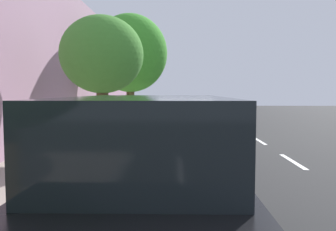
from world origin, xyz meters
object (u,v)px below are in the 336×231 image
(parked_sedan_white_nearest, at_px, (176,106))
(bicycle_at_curb, at_px, (150,149))
(parked_suv_black_mid, at_px, (148,183))
(street_tree_mid_block, at_px, (102,56))
(street_tree_near_cyclist, at_px, (130,54))
(parked_sedan_tan_second, at_px, (175,112))
(pedestrian_on_phone, at_px, (127,106))
(cyclist_with_backpack, at_px, (144,124))
(fire_hydrant, at_px, (121,140))

(parked_sedan_white_nearest, bearing_deg, bicycle_at_curb, 88.34)
(parked_suv_black_mid, distance_m, street_tree_mid_block, 7.34)
(parked_sedan_white_nearest, xyz_separation_m, street_tree_near_cyclist, (2.14, 14.53, 3.11))
(bicycle_at_curb, distance_m, street_tree_near_cyclist, 7.81)
(street_tree_mid_block, bearing_deg, parked_sedan_tan_second, -100.64)
(parked_sedan_tan_second, xyz_separation_m, bicycle_at_curb, (0.60, 12.01, -0.36))
(pedestrian_on_phone, bearing_deg, parked_sedan_white_nearest, -113.86)
(cyclist_with_backpack, xyz_separation_m, fire_hydrant, (0.67, 0.06, -0.50))
(parked_suv_black_mid, relative_size, fire_hydrant, 5.62)
(parked_sedan_white_nearest, bearing_deg, parked_suv_black_mid, 89.73)
(bicycle_at_curb, xyz_separation_m, street_tree_mid_block, (1.52, -0.70, 2.75))
(street_tree_near_cyclist, bearing_deg, cyclist_with_backpack, 101.56)
(street_tree_mid_block, bearing_deg, bicycle_at_curb, 155.17)
(parked_sedan_tan_second, relative_size, pedestrian_on_phone, 2.82)
(cyclist_with_backpack, height_order, fire_hydrant, cyclist_with_backpack)
(cyclist_with_backpack, xyz_separation_m, pedestrian_on_phone, (2.52, -13.28, -0.03))
(street_tree_mid_block, xyz_separation_m, fire_hydrant, (-0.63, 0.31, -2.56))
(parked_suv_black_mid, relative_size, street_tree_near_cyclist, 0.84)
(parked_suv_black_mid, xyz_separation_m, fire_hydrant, (1.38, -6.43, -0.45))
(parked_sedan_white_nearest, distance_m, fire_hydrant, 21.01)
(pedestrian_on_phone, distance_m, fire_hydrant, 13.48)
(parked_sedan_tan_second, height_order, fire_hydrant, parked_sedan_tan_second)
(cyclist_with_backpack, distance_m, fire_hydrant, 0.84)
(fire_hydrant, bearing_deg, bicycle_at_curb, 155.93)
(parked_suv_black_mid, height_order, street_tree_mid_block, street_tree_mid_block)
(parked_sedan_tan_second, distance_m, parked_suv_black_mid, 18.04)
(street_tree_near_cyclist, bearing_deg, street_tree_mid_block, 90.00)
(fire_hydrant, bearing_deg, street_tree_mid_block, -25.89)
(parked_sedan_tan_second, height_order, cyclist_with_backpack, cyclist_with_backpack)
(street_tree_mid_block, distance_m, fire_hydrant, 2.65)
(cyclist_with_backpack, bearing_deg, street_tree_mid_block, -10.63)
(street_tree_near_cyclist, distance_m, pedestrian_on_phone, 7.58)
(bicycle_at_curb, height_order, street_tree_near_cyclist, street_tree_near_cyclist)
(parked_sedan_tan_second, bearing_deg, parked_suv_black_mid, 89.64)
(parked_suv_black_mid, relative_size, bicycle_at_curb, 2.70)
(parked_sedan_tan_second, height_order, bicycle_at_curb, parked_sedan_tan_second)
(parked_sedan_white_nearest, relative_size, bicycle_at_curb, 2.52)
(parked_sedan_white_nearest, distance_m, parked_suv_black_mid, 27.38)
(fire_hydrant, bearing_deg, parked_sedan_tan_second, -97.34)
(fire_hydrant, bearing_deg, street_tree_near_cyclist, -84.40)
(parked_suv_black_mid, height_order, pedestrian_on_phone, parked_suv_black_mid)
(parked_sedan_tan_second, relative_size, street_tree_near_cyclist, 0.80)
(parked_suv_black_mid, relative_size, street_tree_mid_block, 1.12)
(parked_sedan_white_nearest, relative_size, pedestrian_on_phone, 2.77)
(pedestrian_on_phone, xyz_separation_m, fire_hydrant, (-1.85, 13.35, -0.47))
(cyclist_with_backpack, height_order, street_tree_mid_block, street_tree_mid_block)
(street_tree_mid_block, relative_size, fire_hydrant, 5.01)
(parked_sedan_tan_second, distance_m, bicycle_at_curb, 12.04)
(parked_sedan_white_nearest, distance_m, bicycle_at_curb, 21.36)
(pedestrian_on_phone, bearing_deg, bicycle_at_curb, 101.29)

